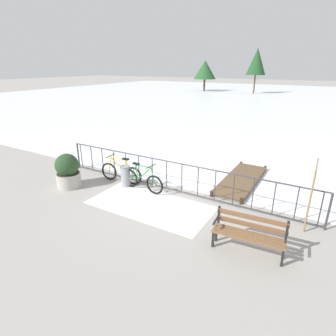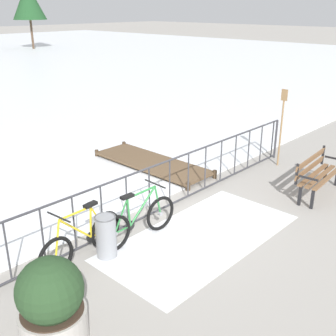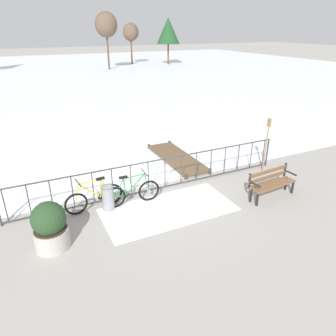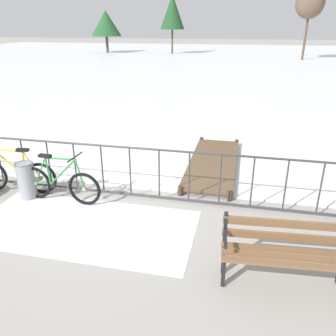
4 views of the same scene
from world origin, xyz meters
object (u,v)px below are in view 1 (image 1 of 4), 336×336
object	(u,v)px
planter_with_shrub	(68,171)
trash_bin	(126,176)
bicycle_second	(121,173)
oar_upright	(312,192)
bicycle_near_railing	(142,180)
park_bench	(249,231)

from	to	relation	value
planter_with_shrub	trash_bin	world-z (taller)	planter_with_shrub
bicycle_second	oar_upright	xyz separation A→B (m)	(6.10, -0.11, 0.77)
trash_bin	oar_upright	bearing A→B (deg)	0.66
bicycle_second	bicycle_near_railing	bearing A→B (deg)	-10.23
bicycle_near_railing	oar_upright	world-z (taller)	oar_upright
bicycle_near_railing	planter_with_shrub	distance (m)	2.61
bicycle_near_railing	oar_upright	size ratio (longest dim) A/B	0.86
park_bench	planter_with_shrub	distance (m)	6.38
planter_with_shrub	trash_bin	bearing A→B (deg)	32.46
oar_upright	trash_bin	bearing A→B (deg)	-179.34
bicycle_near_railing	trash_bin	xyz separation A→B (m)	(-0.71, 0.01, 0.00)
park_bench	planter_with_shrub	xyz separation A→B (m)	(-6.37, 0.35, 0.07)
bicycle_second	park_bench	xyz separation A→B (m)	(5.05, -1.59, 0.14)
bicycle_second	oar_upright	distance (m)	6.15
trash_bin	bicycle_second	bearing A→B (deg)	152.89
trash_bin	oar_upright	distance (m)	5.80
bicycle_second	trash_bin	size ratio (longest dim) A/B	2.33
bicycle_near_railing	bicycle_second	distance (m)	1.08
bicycle_near_railing	bicycle_second	world-z (taller)	same
bicycle_second	park_bench	distance (m)	5.30
bicycle_near_railing	trash_bin	size ratio (longest dim) A/B	2.34
bicycle_near_railing	planter_with_shrub	size ratio (longest dim) A/B	1.43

